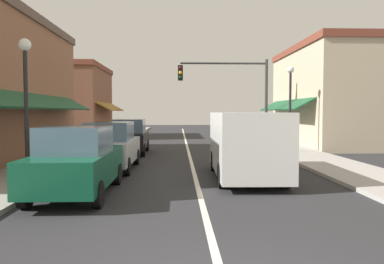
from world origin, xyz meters
TOP-DOWN VIEW (x-y plane):
  - ground_plane at (0.00, 18.00)m, footprint 80.00×80.00m
  - sidewalk_left at (-5.50, 18.00)m, footprint 2.60×56.00m
  - sidewalk_right at (5.50, 18.00)m, footprint 2.60×56.00m
  - lane_center_stripe at (0.00, 18.00)m, footprint 0.14×52.00m
  - storefront_right_block at (9.27, 20.00)m, footprint 6.27×10.20m
  - storefront_far_left at (-9.01, 28.00)m, footprint 5.75×8.20m
  - parked_car_nearest_left at (-3.14, 5.79)m, footprint 1.79×4.11m
  - parked_car_second_left at (-3.05, 10.01)m, footprint 1.81×4.11m
  - parked_car_third_left at (-3.04, 15.39)m, footprint 1.84×4.13m
  - van_in_lane at (1.60, 8.10)m, footprint 2.10×5.23m
  - traffic_signal_mast_arm at (2.84, 18.76)m, footprint 5.45×0.50m
  - street_lamp_left_near at (-5.00, 7.32)m, footprint 0.36×0.36m
  - street_lamp_right_mid at (5.16, 15.13)m, footprint 0.36×0.36m

SIDE VIEW (x-z plane):
  - ground_plane at x=0.00m, z-range 0.00..0.00m
  - lane_center_stripe at x=0.00m, z-range 0.00..0.01m
  - sidewalk_left at x=-5.50m, z-range 0.00..0.12m
  - sidewalk_right at x=5.50m, z-range 0.00..0.12m
  - parked_car_nearest_left at x=-3.14m, z-range -0.01..1.76m
  - parked_car_second_left at x=-3.05m, z-range -0.01..1.76m
  - parked_car_third_left at x=-3.04m, z-range -0.01..1.76m
  - van_in_lane at x=1.60m, z-range 0.09..2.21m
  - street_lamp_left_near at x=-5.00m, z-range 0.79..5.05m
  - storefront_far_left at x=-9.01m, z-range 0.01..5.99m
  - street_lamp_right_mid at x=5.16m, z-range 0.80..5.27m
  - storefront_right_block at x=9.27m, z-range 0.00..6.33m
  - traffic_signal_mast_arm at x=2.84m, z-range 1.01..6.33m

